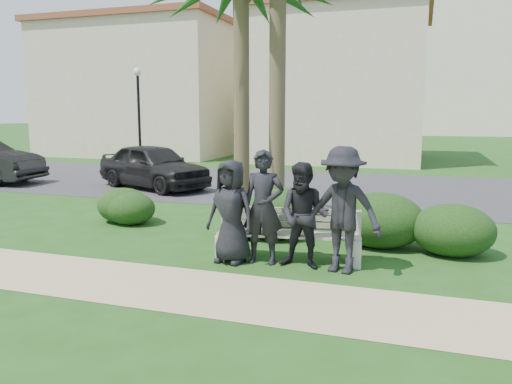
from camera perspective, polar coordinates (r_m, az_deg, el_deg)
ground at (r=8.52m, az=-3.04°, el=-7.01°), size 160.00×160.00×0.00m
footpath at (r=6.96m, az=-8.55°, el=-10.85°), size 30.00×1.60×0.01m
asphalt_street at (r=16.08m, az=7.42°, el=0.58°), size 160.00×8.00×0.01m
stucco_bldg_left at (r=29.71m, az=-12.20°, el=11.42°), size 10.40×8.40×7.30m
stucco_bldg_right at (r=25.96m, az=9.70°, el=11.86°), size 8.40×8.40×7.30m
street_lamp at (r=23.00m, az=-13.29°, el=10.32°), size 0.36×0.36×4.29m
park_bench at (r=8.05m, az=3.78°, el=-5.31°), size 2.36×0.85×0.80m
man_a at (r=7.86m, az=-2.88°, el=-2.23°), size 0.88×0.66×1.64m
man_b at (r=7.78m, az=0.86°, el=-1.75°), size 0.68×0.47×1.79m
man_c at (r=7.59m, az=5.51°, el=-2.73°), size 0.83×0.66×1.62m
man_d at (r=7.44m, az=9.82°, el=-2.06°), size 1.33×0.93×1.88m
hedge_a at (r=11.17m, az=-14.88°, el=-1.39°), size 1.18×0.98×0.77m
hedge_b at (r=10.96m, az=-14.18°, el=-1.72°), size 1.10×0.91×0.72m
hedge_c at (r=9.43m, az=1.58°, el=-2.77°), size 1.29×1.07×0.84m
hedge_d at (r=9.77m, az=3.72°, el=-2.07°), size 1.45×1.20×0.95m
hedge_e at (r=9.12m, az=14.09°, el=-2.96°), size 1.53×1.26×1.00m
hedge_f at (r=8.96m, az=21.57°, el=-3.91°), size 1.37×1.13×0.89m
car_a at (r=15.92m, az=-11.65°, el=2.92°), size 4.42×3.13×1.40m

